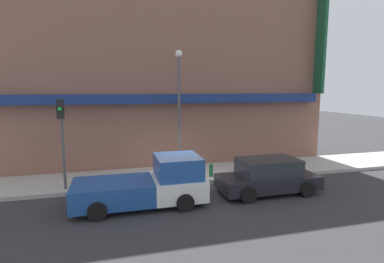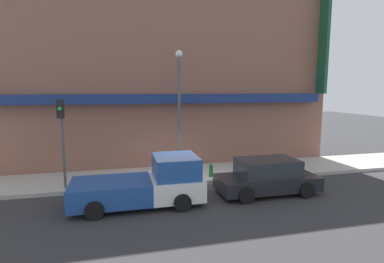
% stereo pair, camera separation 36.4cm
% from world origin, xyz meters
% --- Properties ---
extents(ground_plane, '(80.00, 80.00, 0.00)m').
position_xyz_m(ground_plane, '(0.00, 0.00, 0.00)').
color(ground_plane, '#2D2D30').
extents(sidewalk, '(36.00, 3.23, 0.18)m').
position_xyz_m(sidewalk, '(0.00, 1.62, 0.09)').
color(sidewalk, '#ADA89E').
rests_on(sidewalk, ground).
extents(building, '(19.80, 3.80, 11.35)m').
position_xyz_m(building, '(0.01, 4.72, 5.67)').
color(building, brown).
rests_on(building, ground).
extents(pickup_truck, '(5.01, 2.28, 1.87)m').
position_xyz_m(pickup_truck, '(-1.64, -1.78, 0.81)').
color(pickup_truck, white).
rests_on(pickup_truck, ground).
extents(parked_car, '(4.35, 2.01, 1.51)m').
position_xyz_m(parked_car, '(3.52, -1.78, 0.73)').
color(parked_car, black).
rests_on(parked_car, ground).
extents(fire_hydrant, '(0.19, 0.19, 0.66)m').
position_xyz_m(fire_hydrant, '(1.73, 0.62, 0.51)').
color(fire_hydrant, '#196633').
rests_on(fire_hydrant, sidewalk).
extents(street_lamp, '(0.36, 0.36, 6.24)m').
position_xyz_m(street_lamp, '(0.38, 1.81, 4.02)').
color(street_lamp, '#4C4C4C').
rests_on(street_lamp, sidewalk).
extents(traffic_light, '(0.28, 0.42, 3.89)m').
position_xyz_m(traffic_light, '(-5.00, 0.40, 2.85)').
color(traffic_light, '#4C4C4C').
rests_on(traffic_light, sidewalk).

